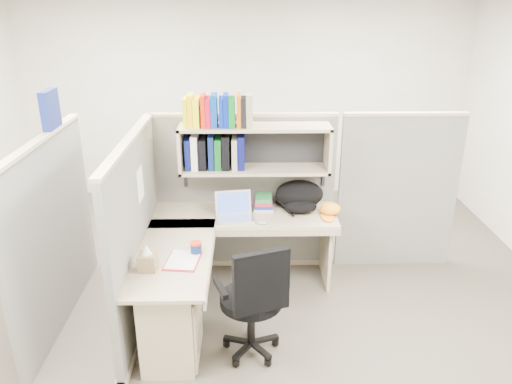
{
  "coord_description": "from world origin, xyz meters",
  "views": [
    {
      "loc": [
        0.03,
        -3.76,
        2.67
      ],
      "look_at": [
        0.1,
        0.25,
        1.08
      ],
      "focal_mm": 35.0,
      "sensor_mm": 36.0,
      "label": 1
    }
  ],
  "objects_px": {
    "desk": "(194,290)",
    "task_chair": "(253,317)",
    "laptop": "(235,207)",
    "snack_canister": "(196,247)",
    "backpack": "(300,196)"
  },
  "relations": [
    {
      "from": "laptop",
      "to": "backpack",
      "type": "xyz_separation_m",
      "value": [
        0.62,
        0.21,
        0.02
      ]
    },
    {
      "from": "laptop",
      "to": "snack_canister",
      "type": "height_order",
      "value": "laptop"
    },
    {
      "from": "laptop",
      "to": "task_chair",
      "type": "distance_m",
      "value": 1.13
    },
    {
      "from": "snack_canister",
      "to": "task_chair",
      "type": "xyz_separation_m",
      "value": [
        0.46,
        -0.36,
        -0.42
      ]
    },
    {
      "from": "desk",
      "to": "snack_canister",
      "type": "xyz_separation_m",
      "value": [
        0.02,
        0.1,
        0.34
      ]
    },
    {
      "from": "snack_canister",
      "to": "laptop",
      "type": "bearing_deg",
      "value": 65.06
    },
    {
      "from": "laptop",
      "to": "snack_canister",
      "type": "xyz_separation_m",
      "value": [
        -0.3,
        -0.64,
        -0.07
      ]
    },
    {
      "from": "backpack",
      "to": "desk",
      "type": "bearing_deg",
      "value": -139.88
    },
    {
      "from": "desk",
      "to": "snack_canister",
      "type": "relative_size",
      "value": 18.27
    },
    {
      "from": "laptop",
      "to": "snack_canister",
      "type": "bearing_deg",
      "value": -123.77
    },
    {
      "from": "task_chair",
      "to": "desk",
      "type": "bearing_deg",
      "value": 150.74
    },
    {
      "from": "task_chair",
      "to": "snack_canister",
      "type": "bearing_deg",
      "value": 141.29
    },
    {
      "from": "desk",
      "to": "snack_canister",
      "type": "height_order",
      "value": "snack_canister"
    },
    {
      "from": "desk",
      "to": "task_chair",
      "type": "bearing_deg",
      "value": -29.26
    },
    {
      "from": "snack_canister",
      "to": "task_chair",
      "type": "distance_m",
      "value": 0.72
    }
  ]
}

